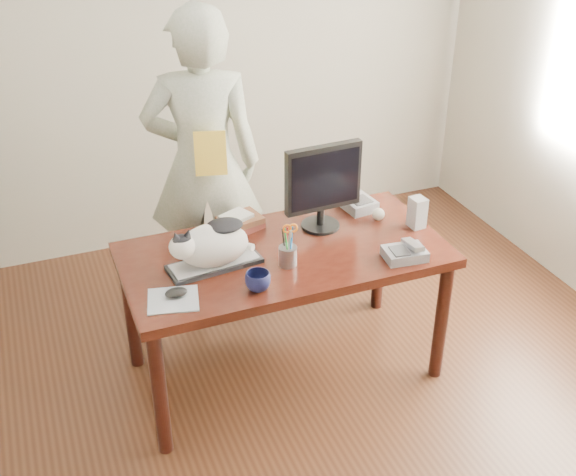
% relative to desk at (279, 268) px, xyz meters
% --- Properties ---
extents(room, '(4.50, 4.50, 4.50)m').
position_rel_desk_xyz_m(room, '(0.00, -0.68, 0.75)').
color(room, black).
rests_on(room, ground).
extents(desk, '(1.60, 0.80, 0.75)m').
position_rel_desk_xyz_m(desk, '(0.00, 0.00, 0.00)').
color(desk, black).
rests_on(desk, ground).
extents(keyboard, '(0.46, 0.22, 0.03)m').
position_rel_desk_xyz_m(keyboard, '(-0.36, -0.09, 0.16)').
color(keyboard, black).
rests_on(keyboard, desk).
extents(cat, '(0.44, 0.26, 0.25)m').
position_rel_desk_xyz_m(cat, '(-0.38, -0.09, 0.28)').
color(cat, white).
rests_on(cat, keyboard).
extents(monitor, '(0.41, 0.21, 0.46)m').
position_rel_desk_xyz_m(monitor, '(0.27, 0.06, 0.41)').
color(monitor, black).
rests_on(monitor, desk).
extents(pen_cup, '(0.10, 0.10, 0.22)m').
position_rel_desk_xyz_m(pen_cup, '(-0.03, -0.21, 0.21)').
color(pen_cup, gray).
rests_on(pen_cup, desk).
extents(mousepad, '(0.26, 0.25, 0.01)m').
position_rel_desk_xyz_m(mousepad, '(-0.61, -0.29, 0.15)').
color(mousepad, '#ABB0B7').
rests_on(mousepad, desk).
extents(mouse, '(0.11, 0.09, 0.04)m').
position_rel_desk_xyz_m(mouse, '(-0.59, -0.27, 0.17)').
color(mouse, black).
rests_on(mouse, mousepad).
extents(coffee_mug, '(0.16, 0.16, 0.09)m').
position_rel_desk_xyz_m(coffee_mug, '(-0.24, -0.35, 0.19)').
color(coffee_mug, black).
rests_on(coffee_mug, desk).
extents(phone, '(0.21, 0.17, 0.09)m').
position_rel_desk_xyz_m(phone, '(0.52, -0.36, 0.18)').
color(phone, slate).
rests_on(phone, desk).
extents(speaker, '(0.08, 0.09, 0.17)m').
position_rel_desk_xyz_m(speaker, '(0.73, -0.10, 0.23)').
color(speaker, '#949496').
rests_on(speaker, desk).
extents(baseball, '(0.07, 0.07, 0.07)m').
position_rel_desk_xyz_m(baseball, '(0.58, 0.04, 0.18)').
color(baseball, beige).
rests_on(baseball, desk).
extents(book_stack, '(0.28, 0.24, 0.09)m').
position_rel_desk_xyz_m(book_stack, '(-0.14, 0.21, 0.19)').
color(book_stack, '#471813').
rests_on(book_stack, desk).
extents(calculator, '(0.18, 0.23, 0.06)m').
position_rel_desk_xyz_m(calculator, '(0.54, 0.20, 0.18)').
color(calculator, slate).
rests_on(calculator, desk).
extents(person, '(0.75, 0.58, 1.82)m').
position_rel_desk_xyz_m(person, '(-0.18, 0.72, 0.31)').
color(person, silver).
rests_on(person, ground).
extents(held_book, '(0.19, 0.14, 0.24)m').
position_rel_desk_xyz_m(held_book, '(-0.18, 0.55, 0.45)').
color(held_book, gold).
rests_on(held_book, person).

